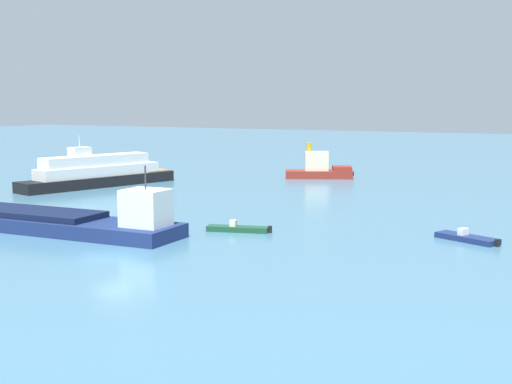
{
  "coord_description": "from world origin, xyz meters",
  "views": [
    {
      "loc": [
        29.95,
        -36.19,
        10.48
      ],
      "look_at": [
        -2.77,
        26.58,
        1.2
      ],
      "focal_mm": 48.6,
      "sensor_mm": 36.0,
      "label": 1
    }
  ],
  "objects_px": {
    "tugboat": "(320,169)",
    "white_riverboat": "(98,173)",
    "small_motorboat": "(467,238)",
    "fishing_skiff": "(238,229)"
  },
  "relations": [
    {
      "from": "white_riverboat",
      "to": "small_motorboat",
      "type": "height_order",
      "value": "white_riverboat"
    },
    {
      "from": "white_riverboat",
      "to": "fishing_skiff",
      "type": "xyz_separation_m",
      "value": [
        29.92,
        -18.27,
        -1.46
      ]
    },
    {
      "from": "tugboat",
      "to": "white_riverboat",
      "type": "xyz_separation_m",
      "value": [
        -20.78,
        -21.46,
        0.47
      ]
    },
    {
      "from": "fishing_skiff",
      "to": "white_riverboat",
      "type": "bearing_deg",
      "value": 148.6
    },
    {
      "from": "fishing_skiff",
      "to": "tugboat",
      "type": "bearing_deg",
      "value": 102.97
    },
    {
      "from": "tugboat",
      "to": "white_riverboat",
      "type": "bearing_deg",
      "value": -134.07
    },
    {
      "from": "white_riverboat",
      "to": "fishing_skiff",
      "type": "bearing_deg",
      "value": -31.4
    },
    {
      "from": "tugboat",
      "to": "white_riverboat",
      "type": "relative_size",
      "value": 0.45
    },
    {
      "from": "white_riverboat",
      "to": "tugboat",
      "type": "bearing_deg",
      "value": 45.93
    },
    {
      "from": "tugboat",
      "to": "small_motorboat",
      "type": "bearing_deg",
      "value": -53.05
    }
  ]
}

